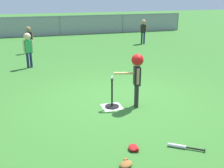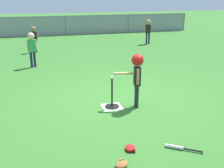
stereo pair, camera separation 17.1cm
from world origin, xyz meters
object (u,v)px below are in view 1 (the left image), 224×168
Objects in this scene: batting_tee at (112,103)px; fielder_deep_center at (29,36)px; batter_child at (137,70)px; fielder_near_left at (28,46)px; fielder_near_right at (143,28)px; baseball_on_tee at (112,78)px; spare_bat_silver at (181,146)px; glove_near_bats at (126,164)px; glove_by_plate at (133,148)px.

batting_tee is 6.88m from fielder_deep_center.
fielder_near_left is (-2.21, 4.26, -0.10)m from batter_child.
baseball_on_tee is at bearing -118.28° from fielder_near_right.
batter_child is at bearing -114.56° from fielder_near_right.
fielder_deep_center is 0.93× the size of fielder_near_right.
glove_near_bats is at bearing -169.28° from spare_bat_silver.
glove_by_plate is at bearing -96.18° from baseball_on_tee.
baseball_on_tee is 0.28× the size of glove_by_plate.
batter_child reaches higher than glove_by_plate.
fielder_near_right is (3.38, 7.40, -0.10)m from batter_child.
glove_by_plate is (-0.77, 0.20, 0.01)m from spare_bat_silver.
fielder_near_right is 10.46m from glove_near_bats.
fielder_deep_center is (-2.12, 6.80, -0.15)m from batter_child.
fielder_near_left is at bearing 112.10° from baseball_on_tee.
fielder_deep_center is (-1.59, 6.66, 0.62)m from batting_tee.
spare_bat_silver is 1.06m from glove_near_bats.
glove_near_bats is (1.21, -6.33, -0.74)m from fielder_near_left.
batter_child is at bearing 64.27° from glove_near_bats.
batting_tee is at bearing 106.09° from spare_bat_silver.
fielder_near_right reaches higher than fielder_near_left.
batting_tee reaches higher than glove_near_bats.
glove_near_bats is (-1.05, -0.20, 0.01)m from spare_bat_silver.
batter_child is 4.80m from fielder_near_left.
baseball_on_tee is (0.00, 0.00, 0.59)m from batting_tee.
baseball_on_tee is 6.85m from fielder_deep_center.
spare_bat_silver is 1.94× the size of glove_near_bats.
baseball_on_tee is at bearing 0.00° from batting_tee.
glove_by_plate is (-0.72, -1.67, -0.84)m from batter_child.
fielder_near_left is at bearing 110.19° from spare_bat_silver.
spare_bat_silver is at bearing -88.51° from batter_child.
fielder_near_right reaches higher than fielder_deep_center.
glove_by_plate reaches higher than spare_bat_silver.
batter_child is 2.44m from glove_near_bats.
fielder_near_left is 6.49m from glove_near_bats.
batter_child is (0.53, -0.13, 0.18)m from baseball_on_tee.
glove_near_bats is (1.12, -8.87, -0.68)m from fielder_deep_center.
fielder_deep_center is at bearing 99.35° from glove_by_plate.
fielder_near_right reaches higher than baseball_on_tee.
batter_child is 2.01m from glove_by_plate.
glove_near_bats is (-0.47, -2.20, -0.66)m from baseball_on_tee.
baseball_on_tee is 1.93m from glove_by_plate.
fielder_near_right is (5.50, 0.61, 0.05)m from fielder_deep_center.
spare_bat_silver is at bearing -69.81° from fielder_near_left.
fielder_near_right is 9.88m from spare_bat_silver.
batter_child is at bearing 91.49° from spare_bat_silver.
spare_bat_silver is at bearing 10.72° from glove_near_bats.
batting_tee is 0.55× the size of fielder_near_right.
baseball_on_tee is at bearing 106.09° from spare_bat_silver.
fielder_deep_center reaches higher than spare_bat_silver.
fielder_deep_center is 2.54m from fielder_near_left.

